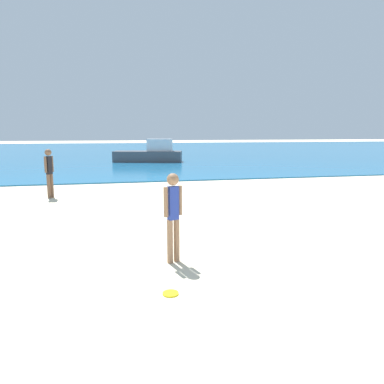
# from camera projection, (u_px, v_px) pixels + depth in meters

# --- Properties ---
(water) EXTENTS (160.00, 60.00, 0.06)m
(water) POSITION_uv_depth(u_px,v_px,m) (133.00, 150.00, 45.61)
(water) COLOR #1E6B9E
(water) RESTS_ON ground
(person_standing) EXTENTS (0.34, 0.21, 1.60)m
(person_standing) POSITION_uv_depth(u_px,v_px,m) (173.00, 212.00, 6.26)
(person_standing) COLOR #936B4C
(person_standing) RESTS_ON ground
(frisbee) EXTENTS (0.23, 0.23, 0.03)m
(frisbee) POSITION_uv_depth(u_px,v_px,m) (171.00, 293.00, 5.13)
(frisbee) COLOR yellow
(frisbee) RESTS_ON ground
(person_distant) EXTENTS (0.26, 0.34, 1.71)m
(person_distant) POSITION_uv_depth(u_px,v_px,m) (49.00, 170.00, 12.49)
(person_distant) COLOR brown
(person_distant) RESTS_ON ground
(boat_near) EXTENTS (5.32, 2.82, 1.73)m
(boat_near) POSITION_uv_depth(u_px,v_px,m) (151.00, 154.00, 27.17)
(boat_near) COLOR #4C4C51
(boat_near) RESTS_ON water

